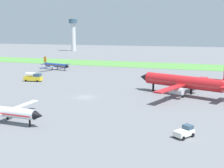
% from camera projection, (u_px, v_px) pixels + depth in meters
% --- Properties ---
extents(ground_plane, '(600.00, 600.00, 0.00)m').
position_uv_depth(ground_plane, '(85.00, 97.00, 76.32)').
color(ground_plane, slate).
extents(grass_taxiway_strip, '(360.00, 28.00, 0.08)m').
position_uv_depth(grass_taxiway_strip, '(148.00, 65.00, 152.36)').
color(grass_taxiway_strip, '#549342').
rests_on(grass_taxiway_strip, ground_plane).
extents(airplane_foreground_turboprop, '(18.53, 21.67, 6.49)m').
position_uv_depth(airplane_foreground_turboprop, '(3.00, 111.00, 54.17)').
color(airplane_foreground_turboprop, silver).
rests_on(airplane_foreground_turboprop, ground_plane).
extents(airplane_taxiing_turboprop, '(17.05, 19.79, 6.01)m').
position_uv_depth(airplane_taxiing_turboprop, '(56.00, 65.00, 132.46)').
color(airplane_taxiing_turboprop, navy).
rests_on(airplane_taxiing_turboprop, ground_plane).
extents(airplane_midfield_jet, '(28.85, 29.09, 10.67)m').
position_uv_depth(airplane_midfield_jet, '(184.00, 82.00, 77.64)').
color(airplane_midfield_jet, red).
rests_on(airplane_midfield_jet, ground_plane).
extents(fuel_truck_near_gate, '(6.76, 3.33, 3.29)m').
position_uv_depth(fuel_truck_near_gate, '(33.00, 77.00, 100.93)').
color(fuel_truck_near_gate, yellow).
rests_on(fuel_truck_near_gate, ground_plane).
extents(pushback_tug_midfield, '(3.48, 4.00, 1.95)m').
position_uv_depth(pushback_tug_midfield, '(185.00, 132.00, 47.02)').
color(pushback_tug_midfield, white).
rests_on(pushback_tug_midfield, ground_plane).
extents(control_tower, '(8.00, 8.00, 30.47)m').
position_uv_depth(control_tower, '(73.00, 32.00, 267.83)').
color(control_tower, silver).
rests_on(control_tower, ground_plane).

